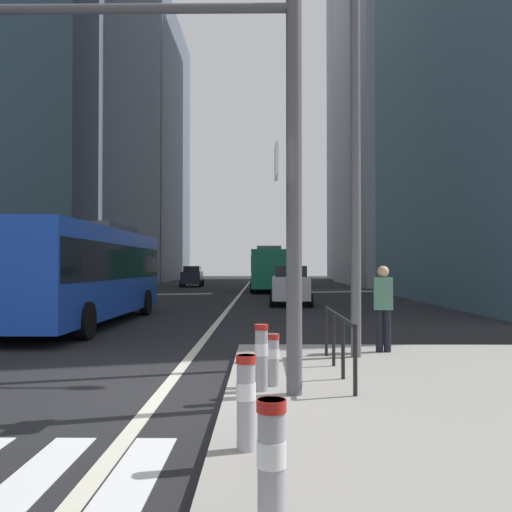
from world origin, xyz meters
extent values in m
plane|color=black|center=(0.00, 20.00, 0.00)|extent=(160.00, 160.00, 0.00)
cube|color=silver|center=(-0.55, -4.00, 0.01)|extent=(0.45, 3.20, 0.01)
cube|color=silver|center=(0.35, -4.00, 0.01)|extent=(0.45, 3.20, 0.01)
cube|color=silver|center=(1.25, -4.00, 0.01)|extent=(0.45, 3.20, 0.01)
cube|color=silver|center=(2.15, -4.00, 0.01)|extent=(0.45, 3.20, 0.01)
cube|color=beige|center=(0.00, 30.00, 0.01)|extent=(0.20, 80.00, 0.01)
cube|color=slate|center=(-16.00, 39.37, 16.15)|extent=(13.13, 22.43, 32.30)
cube|color=slate|center=(-16.00, 68.62, 18.31)|extent=(11.42, 25.33, 36.62)
cube|color=#9E9EA3|center=(17.00, 49.78, 27.98)|extent=(12.99, 21.64, 55.95)
cube|color=gray|center=(17.00, 71.72, 28.67)|extent=(10.15, 16.61, 57.35)
cube|color=blue|center=(-4.27, 9.47, 1.73)|extent=(2.57, 11.36, 2.75)
cube|color=black|center=(-4.27, 9.47, 2.07)|extent=(2.61, 11.14, 1.10)
cube|color=#4C4C51|center=(-4.26, 11.17, 3.25)|extent=(1.78, 4.10, 0.30)
cylinder|color=black|center=(-3.10, 5.83, 0.50)|extent=(0.31, 1.00, 1.00)
cylinder|color=black|center=(-3.05, 13.09, 0.50)|extent=(0.31, 1.00, 1.00)
cylinder|color=black|center=(-5.45, 13.11, 0.50)|extent=(0.31, 1.00, 1.00)
cube|color=#198456|center=(2.03, 34.77, 1.73)|extent=(2.51, 11.34, 2.75)
cube|color=black|center=(2.03, 34.77, 2.07)|extent=(2.55, 11.11, 1.10)
cube|color=#4C4C51|center=(2.03, 33.07, 3.25)|extent=(1.75, 4.08, 0.30)
cylinder|color=black|center=(0.84, 38.40, 0.50)|extent=(0.30, 1.00, 1.00)
cylinder|color=black|center=(3.24, 38.40, 0.50)|extent=(0.30, 1.00, 1.00)
cylinder|color=black|center=(0.83, 31.15, 0.50)|extent=(0.30, 1.00, 1.00)
cylinder|color=black|center=(3.23, 31.14, 0.50)|extent=(0.30, 1.00, 1.00)
cube|color=#232838|center=(-5.07, 43.44, 0.87)|extent=(1.93, 4.27, 1.10)
cube|color=black|center=(-5.07, 43.59, 1.68)|extent=(1.58, 2.33, 0.52)
cylinder|color=black|center=(-4.11, 42.04, 0.32)|extent=(0.24, 0.65, 0.64)
cylinder|color=black|center=(-5.93, 41.98, 0.32)|extent=(0.24, 0.65, 0.64)
cylinder|color=black|center=(-4.21, 44.90, 0.32)|extent=(0.24, 0.65, 0.64)
cylinder|color=black|center=(-6.03, 44.84, 0.32)|extent=(0.24, 0.65, 0.64)
cube|color=gold|center=(4.08, 54.02, 0.87)|extent=(1.90, 4.51, 1.10)
cube|color=black|center=(4.09, 53.87, 1.68)|extent=(1.56, 2.45, 0.52)
cylinder|color=black|center=(3.13, 55.51, 0.32)|extent=(0.24, 0.65, 0.64)
cylinder|color=black|center=(4.95, 55.56, 0.32)|extent=(0.24, 0.65, 0.64)
cylinder|color=black|center=(3.21, 52.47, 0.32)|extent=(0.24, 0.65, 0.64)
cylinder|color=black|center=(5.03, 52.52, 0.32)|extent=(0.24, 0.65, 0.64)
cube|color=silver|center=(2.95, 18.88, 0.87)|extent=(1.94, 4.45, 1.10)
cube|color=black|center=(2.94, 18.73, 1.68)|extent=(1.58, 2.42, 0.52)
cylinder|color=black|center=(2.09, 20.41, 0.32)|extent=(0.24, 0.65, 0.64)
cylinder|color=black|center=(3.91, 20.34, 0.32)|extent=(0.24, 0.65, 0.64)
cylinder|color=black|center=(1.98, 17.42, 0.32)|extent=(0.24, 0.65, 0.64)
cylinder|color=black|center=(3.80, 17.36, 0.32)|extent=(0.24, 0.65, 0.64)
cylinder|color=#515156|center=(1.97, -0.89, 3.15)|extent=(0.22, 0.22, 6.00)
cylinder|color=#515156|center=(-1.50, -0.89, 5.55)|extent=(6.94, 0.14, 0.14)
cube|color=white|center=(1.72, -1.07, 3.35)|extent=(0.04, 0.60, 0.44)
cylinder|color=#56565B|center=(3.37, 2.29, 4.15)|extent=(0.20, 0.20, 8.00)
cylinder|color=#99999E|center=(1.58, -5.00, 0.61)|extent=(0.18, 0.18, 0.92)
cylinder|color=white|center=(1.58, -5.00, 0.72)|extent=(0.19, 0.19, 0.16)
cylinder|color=#B21E19|center=(1.58, -5.00, 1.03)|extent=(0.20, 0.20, 0.08)
cylinder|color=#99999E|center=(1.37, -3.22, 0.61)|extent=(0.18, 0.18, 0.92)
cylinder|color=white|center=(1.37, -3.22, 0.72)|extent=(0.19, 0.19, 0.16)
cylinder|color=#B21E19|center=(1.37, -3.22, 1.03)|extent=(0.20, 0.20, 0.08)
cylinder|color=#99999E|center=(1.51, -0.68, 0.62)|extent=(0.18, 0.18, 0.95)
cylinder|color=white|center=(1.51, -0.68, 0.74)|extent=(0.19, 0.19, 0.17)
cylinder|color=#B21E19|center=(1.51, -0.68, 1.06)|extent=(0.20, 0.20, 0.08)
cylinder|color=#99999E|center=(1.69, -0.35, 0.54)|extent=(0.18, 0.18, 0.77)
cylinder|color=white|center=(1.69, -0.35, 0.63)|extent=(0.19, 0.19, 0.14)
cylinder|color=#B21E19|center=(1.69, -0.35, 0.88)|extent=(0.20, 0.20, 0.08)
cylinder|color=black|center=(2.80, -0.98, 0.62)|extent=(0.06, 0.06, 0.95)
cylinder|color=black|center=(2.80, 0.16, 0.62)|extent=(0.06, 0.06, 0.95)
cylinder|color=black|center=(2.80, 1.30, 0.62)|extent=(0.06, 0.06, 0.95)
cylinder|color=black|center=(2.80, 2.44, 0.62)|extent=(0.06, 0.06, 0.95)
cylinder|color=black|center=(2.80, 0.73, 1.10)|extent=(0.06, 3.42, 0.06)
cylinder|color=black|center=(4.12, 2.92, 0.59)|extent=(0.15, 0.15, 0.87)
cylinder|color=black|center=(3.96, 2.94, 0.59)|extent=(0.15, 0.15, 0.87)
cube|color=#4C7F66|center=(4.04, 2.93, 1.36)|extent=(0.41, 0.29, 0.67)
sphere|color=tan|center=(4.04, 2.93, 1.81)|extent=(0.24, 0.24, 0.24)
camera|label=1|loc=(1.52, -8.58, 1.93)|focal=38.82mm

